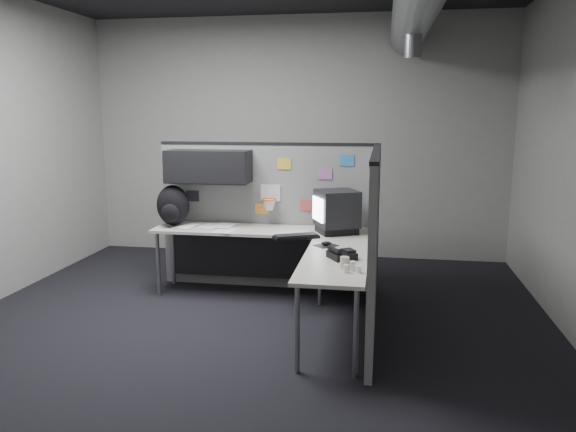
% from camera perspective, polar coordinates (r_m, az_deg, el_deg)
% --- Properties ---
extents(room, '(5.62, 5.62, 3.22)m').
position_cam_1_polar(room, '(4.77, 2.41, 12.17)').
color(room, black).
rests_on(room, ground).
extents(partition_back, '(2.44, 0.42, 1.63)m').
position_cam_1_polar(partition_back, '(6.20, -3.68, 1.61)').
color(partition_back, slate).
rests_on(partition_back, ground).
extents(partition_right, '(0.07, 2.23, 1.63)m').
position_cam_1_polar(partition_right, '(5.07, 8.71, -2.58)').
color(partition_right, slate).
rests_on(partition_right, ground).
extents(desk, '(2.31, 2.11, 0.73)m').
position_cam_1_polar(desk, '(5.68, -0.93, -3.14)').
color(desk, beige).
rests_on(desk, ground).
extents(monitor, '(0.52, 0.52, 0.44)m').
position_cam_1_polar(monitor, '(5.76, 4.97, 0.50)').
color(monitor, black).
rests_on(monitor, desk).
extents(keyboard, '(0.47, 0.34, 0.04)m').
position_cam_1_polar(keyboard, '(5.53, 0.82, -2.08)').
color(keyboard, black).
rests_on(keyboard, desk).
extents(mouse, '(0.25, 0.25, 0.04)m').
position_cam_1_polar(mouse, '(5.24, 3.90, -2.88)').
color(mouse, black).
rests_on(mouse, desk).
extents(phone, '(0.28, 0.29, 0.10)m').
position_cam_1_polar(phone, '(4.80, 5.45, -3.89)').
color(phone, black).
rests_on(phone, desk).
extents(bottles, '(0.15, 0.16, 0.08)m').
position_cam_1_polar(bottles, '(4.45, 6.35, -5.10)').
color(bottles, silver).
rests_on(bottles, desk).
extents(cup, '(0.09, 0.09, 0.10)m').
position_cam_1_polar(cup, '(4.49, 5.77, -4.76)').
color(cup, beige).
rests_on(cup, desk).
extents(papers, '(0.72, 0.53, 0.01)m').
position_cam_1_polar(papers, '(6.10, -7.78, -1.10)').
color(papers, white).
rests_on(papers, desk).
extents(backpack, '(0.41, 0.39, 0.44)m').
position_cam_1_polar(backpack, '(6.23, -11.63, 0.99)').
color(backpack, black).
rests_on(backpack, desk).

